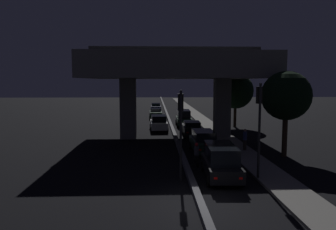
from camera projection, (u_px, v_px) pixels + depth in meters
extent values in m
plane|color=black|center=(201.00, 208.00, 14.50)|extent=(200.00, 200.00, 0.00)
cube|color=#4C4C51|center=(168.00, 118.00, 49.28)|extent=(0.35, 126.00, 0.29)
cube|color=slate|center=(207.00, 124.00, 42.52)|extent=(2.13, 126.00, 0.13)
cube|color=slate|center=(128.00, 109.00, 31.86)|extent=(1.52, 1.31, 5.86)
cube|color=slate|center=(222.00, 108.00, 32.23)|extent=(1.52, 1.31, 5.86)
cube|color=slate|center=(175.00, 67.00, 31.63)|extent=(16.54, 13.29, 2.16)
cube|color=#333335|center=(175.00, 51.00, 31.47)|extent=(16.54, 0.40, 0.90)
cylinder|color=black|center=(181.00, 136.00, 18.20)|extent=(0.14, 0.14, 5.11)
cube|color=black|center=(181.00, 102.00, 18.19)|extent=(0.30, 0.28, 0.95)
sphere|color=red|center=(180.00, 97.00, 18.31)|extent=(0.18, 0.18, 0.18)
sphere|color=black|center=(180.00, 102.00, 18.34)|extent=(0.18, 0.18, 0.18)
sphere|color=black|center=(180.00, 107.00, 18.37)|extent=(0.18, 0.18, 0.18)
cylinder|color=black|center=(259.00, 132.00, 18.36)|extent=(0.14, 0.14, 5.49)
cube|color=black|center=(259.00, 95.00, 18.33)|extent=(0.30, 0.28, 0.95)
sphere|color=red|center=(259.00, 90.00, 18.45)|extent=(0.18, 0.18, 0.18)
sphere|color=black|center=(258.00, 95.00, 18.48)|extent=(0.18, 0.18, 0.18)
sphere|color=black|center=(258.00, 100.00, 18.51)|extent=(0.18, 0.18, 0.18)
cylinder|color=#2D2D30|center=(218.00, 95.00, 34.14)|extent=(0.18, 0.18, 8.24)
cylinder|color=#2D2D30|center=(209.00, 57.00, 33.70)|extent=(2.04, 0.10, 0.10)
ellipsoid|color=#F2B759|center=(199.00, 58.00, 33.66)|extent=(0.56, 0.32, 0.24)
cube|color=black|center=(221.00, 167.00, 18.87)|extent=(2.02, 4.69, 0.70)
cube|color=black|center=(221.00, 153.00, 18.91)|extent=(1.75, 3.39, 0.92)
cylinder|color=black|center=(203.00, 166.00, 20.43)|extent=(0.23, 0.63, 0.62)
cylinder|color=black|center=(231.00, 166.00, 20.42)|extent=(0.23, 0.63, 0.62)
cylinder|color=black|center=(209.00, 181.00, 17.40)|extent=(0.23, 0.63, 0.62)
cylinder|color=black|center=(242.00, 181.00, 17.39)|extent=(0.23, 0.63, 0.62)
cube|color=red|center=(216.00, 178.00, 16.56)|extent=(0.18, 0.04, 0.11)
cube|color=red|center=(241.00, 178.00, 16.56)|extent=(0.18, 0.04, 0.11)
cube|color=black|center=(203.00, 144.00, 25.67)|extent=(1.78, 4.56, 0.76)
cube|color=black|center=(204.00, 135.00, 25.60)|extent=(1.55, 2.74, 0.70)
cylinder|color=black|center=(190.00, 145.00, 27.15)|extent=(0.21, 0.58, 0.58)
cylinder|color=black|center=(211.00, 145.00, 27.24)|extent=(0.21, 0.58, 0.58)
cylinder|color=black|center=(195.00, 153.00, 24.18)|extent=(0.21, 0.58, 0.58)
cylinder|color=black|center=(218.00, 153.00, 24.27)|extent=(0.21, 0.58, 0.58)
cube|color=red|center=(200.00, 150.00, 23.37)|extent=(0.18, 0.03, 0.11)
cube|color=red|center=(217.00, 150.00, 23.43)|extent=(0.18, 0.03, 0.11)
cube|color=black|center=(192.00, 129.00, 33.28)|extent=(1.83, 4.59, 0.75)
cube|color=black|center=(192.00, 124.00, 32.99)|extent=(1.58, 2.21, 0.47)
cylinder|color=black|center=(182.00, 131.00, 34.79)|extent=(0.21, 0.67, 0.67)
cylinder|color=black|center=(198.00, 131.00, 34.83)|extent=(0.21, 0.67, 0.67)
cylinder|color=black|center=(184.00, 136.00, 31.80)|extent=(0.21, 0.67, 0.67)
cylinder|color=black|center=(202.00, 135.00, 31.84)|extent=(0.21, 0.67, 0.67)
cube|color=red|center=(188.00, 133.00, 30.98)|extent=(0.18, 0.03, 0.11)
cube|color=red|center=(201.00, 133.00, 31.01)|extent=(0.18, 0.03, 0.11)
cube|color=black|center=(184.00, 120.00, 40.90)|extent=(1.76, 4.29, 0.76)
cube|color=black|center=(184.00, 114.00, 40.92)|extent=(1.54, 3.09, 0.91)
cylinder|color=black|center=(176.00, 122.00, 42.31)|extent=(0.21, 0.68, 0.68)
cylinder|color=black|center=(189.00, 122.00, 42.36)|extent=(0.21, 0.68, 0.68)
cylinder|color=black|center=(178.00, 125.00, 39.51)|extent=(0.21, 0.68, 0.68)
cylinder|color=black|center=(191.00, 125.00, 39.56)|extent=(0.21, 0.68, 0.68)
cube|color=red|center=(180.00, 122.00, 38.74)|extent=(0.18, 0.03, 0.11)
cube|color=red|center=(190.00, 122.00, 38.78)|extent=(0.18, 0.03, 0.11)
cube|color=silver|center=(159.00, 125.00, 37.12)|extent=(1.99, 4.28, 0.78)
cube|color=black|center=(159.00, 118.00, 37.05)|extent=(1.69, 2.59, 0.67)
cylinder|color=black|center=(167.00, 130.00, 35.86)|extent=(0.23, 0.61, 0.60)
cylinder|color=black|center=(151.00, 130.00, 35.71)|extent=(0.23, 0.61, 0.60)
cylinder|color=black|center=(165.00, 126.00, 38.61)|extent=(0.23, 0.61, 0.60)
cylinder|color=black|center=(151.00, 126.00, 38.46)|extent=(0.23, 0.61, 0.60)
cube|color=white|center=(163.00, 123.00, 39.28)|extent=(0.18, 0.04, 0.11)
cube|color=white|center=(152.00, 123.00, 39.17)|extent=(0.18, 0.04, 0.11)
cube|color=black|center=(156.00, 114.00, 49.27)|extent=(1.86, 4.20, 0.76)
cube|color=black|center=(156.00, 110.00, 49.31)|extent=(1.59, 1.70, 0.44)
cylinder|color=black|center=(162.00, 117.00, 48.00)|extent=(0.21, 0.60, 0.60)
cylinder|color=black|center=(150.00, 118.00, 47.89)|extent=(0.21, 0.60, 0.60)
cylinder|color=black|center=(161.00, 116.00, 50.73)|extent=(0.21, 0.60, 0.60)
cylinder|color=black|center=(150.00, 116.00, 50.62)|extent=(0.21, 0.60, 0.60)
cube|color=white|center=(159.00, 113.00, 51.40)|extent=(0.18, 0.03, 0.11)
cube|color=white|center=(151.00, 113.00, 51.32)|extent=(0.18, 0.03, 0.11)
cube|color=#141938|center=(156.00, 108.00, 61.08)|extent=(1.82, 4.77, 0.70)
cube|color=black|center=(156.00, 104.00, 61.26)|extent=(1.58, 2.30, 0.48)
cylinder|color=black|center=(161.00, 110.00, 59.61)|extent=(0.21, 0.65, 0.64)
cylinder|color=black|center=(151.00, 110.00, 59.52)|extent=(0.21, 0.65, 0.64)
cylinder|color=black|center=(160.00, 109.00, 62.72)|extent=(0.21, 0.65, 0.64)
cylinder|color=black|center=(151.00, 109.00, 62.63)|extent=(0.21, 0.65, 0.64)
cube|color=white|center=(159.00, 107.00, 63.50)|extent=(0.18, 0.03, 0.11)
cube|color=white|center=(153.00, 107.00, 63.43)|extent=(0.18, 0.03, 0.11)
cylinder|color=black|center=(195.00, 158.00, 22.61)|extent=(0.09, 0.57, 0.57)
cylinder|color=black|center=(197.00, 163.00, 21.35)|extent=(0.11, 0.57, 0.57)
cube|color=black|center=(196.00, 157.00, 21.96)|extent=(0.26, 0.97, 0.32)
cylinder|color=#3F3F44|center=(197.00, 151.00, 21.91)|extent=(0.33, 0.33, 0.60)
sphere|color=#B21919|center=(197.00, 144.00, 21.87)|extent=(0.24, 0.24, 0.24)
cube|color=red|center=(198.00, 160.00, 21.28)|extent=(0.08, 0.03, 0.08)
cylinder|color=#2D261E|center=(245.00, 145.00, 26.02)|extent=(0.26, 0.26, 0.81)
cylinder|color=navy|center=(245.00, 136.00, 25.95)|extent=(0.31, 0.31, 0.68)
sphere|color=tan|center=(245.00, 130.00, 25.90)|extent=(0.22, 0.22, 0.22)
cylinder|color=#38281C|center=(285.00, 135.00, 24.25)|extent=(0.38, 0.38, 3.19)
sphere|color=black|center=(286.00, 96.00, 23.94)|extent=(3.62, 3.62, 3.62)
cylinder|color=#2D2116|center=(235.00, 116.00, 40.02)|extent=(0.35, 0.35, 2.80)
sphere|color=black|center=(235.00, 91.00, 39.71)|extent=(4.33, 4.33, 4.33)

